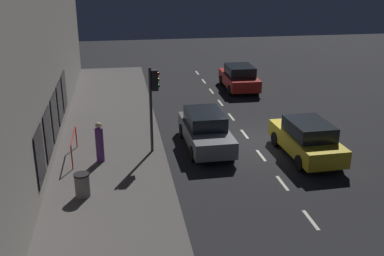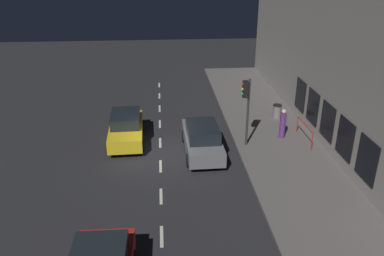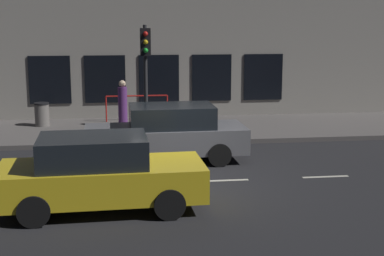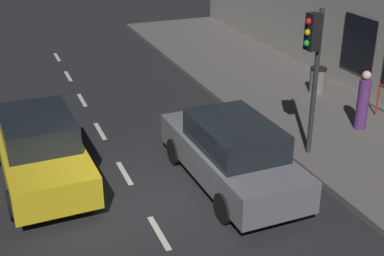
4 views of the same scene
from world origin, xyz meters
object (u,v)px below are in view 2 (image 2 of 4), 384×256
Objects in this scene: traffic_light at (246,99)px; trash_bin at (277,111)px; parked_car_2 at (202,139)px; parked_car_0 at (126,128)px; pedestrian_0 at (283,124)px.

trash_bin is (2.79, 3.59, -2.15)m from traffic_light.
trash_bin is at bearing 37.70° from parked_car_2.
traffic_light reaches higher than parked_car_0.
trash_bin is (5.04, 4.05, -0.22)m from parked_car_2.
parked_car_2 reaches higher than trash_bin.
traffic_light is at bearing 166.49° from parked_car_0.
trash_bin is at bearing 52.20° from traffic_light.
pedestrian_0 is (4.51, 1.19, 0.14)m from parked_car_2.
pedestrian_0 is (8.46, -0.56, 0.14)m from parked_car_0.
parked_car_2 is (3.95, -1.74, 0.00)m from parked_car_0.
parked_car_0 is at bearing 168.34° from traffic_light.
traffic_light is 0.84× the size of parked_car_0.
parked_car_0 is at bearing 155.07° from parked_car_2.
trash_bin is (8.99, 2.31, -0.22)m from parked_car_0.
traffic_light is at bearing -127.80° from trash_bin.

